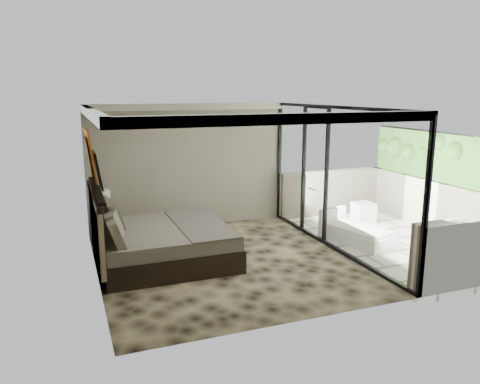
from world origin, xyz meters
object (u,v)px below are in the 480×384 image
object	(u,v)px
nightstand	(106,231)
ottoman	(363,212)
lounger	(355,233)
table_lamp	(102,201)
bed	(159,242)

from	to	relation	value
nightstand	ottoman	bearing A→B (deg)	-1.87
ottoman	lounger	bearing A→B (deg)	-130.93
table_lamp	nightstand	bearing A→B (deg)	12.32
table_lamp	lounger	distance (m)	5.22
ottoman	lounger	world-z (taller)	lounger
table_lamp	lounger	xyz separation A→B (m)	(4.89, -1.67, -0.73)
table_lamp	ottoman	xyz separation A→B (m)	(5.97, -0.42, -0.69)
bed	table_lamp	bearing A→B (deg)	121.69
nightstand	lounger	size ratio (longest dim) A/B	0.34
bed	lounger	distance (m)	4.05
bed	table_lamp	world-z (taller)	bed
ottoman	lounger	xyz separation A→B (m)	(-1.08, -1.25, -0.05)
bed	lounger	world-z (taller)	bed
nightstand	lounger	xyz separation A→B (m)	(4.85, -1.68, -0.10)
table_lamp	lounger	world-z (taller)	table_lamp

